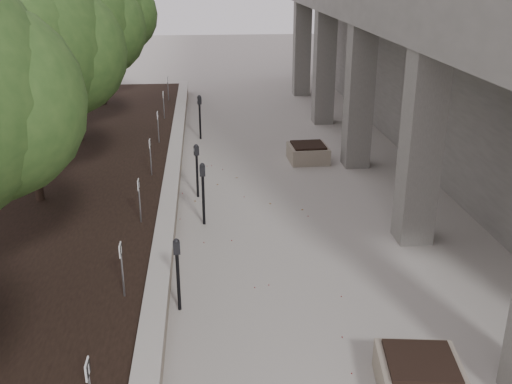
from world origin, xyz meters
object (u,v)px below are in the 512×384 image
crabapple_tree_3 (24,83)px  planter_front (419,375)px  crabapple_tree_5 (98,32)px  planter_back (308,153)px  parking_meter_5 (200,117)px  parking_meter_2 (178,275)px  crabapple_tree_4 (71,51)px  parking_meter_4 (197,171)px  parking_meter_3 (203,194)px

crabapple_tree_3 → planter_front: bearing=-45.2°
crabapple_tree_5 → planter_back: crabapple_tree_5 is taller
crabapple_tree_5 → parking_meter_5: crabapple_tree_5 is taller
planter_back → parking_meter_2: bearing=-114.4°
crabapple_tree_4 → parking_meter_5: size_ratio=3.64×
parking_meter_4 → parking_meter_2: bearing=-113.2°
parking_meter_3 → parking_meter_4: parking_meter_3 is taller
parking_meter_3 → planter_back: 5.36m
crabapple_tree_4 → parking_meter_3: 7.34m
parking_meter_2 → parking_meter_3: parking_meter_3 is taller
crabapple_tree_5 → parking_meter_2: crabapple_tree_5 is taller
crabapple_tree_5 → planter_back: 9.90m
crabapple_tree_3 → parking_meter_3: crabapple_tree_3 is taller
crabapple_tree_3 → planter_back: size_ratio=4.86×
parking_meter_5 → planter_back: 4.19m
parking_meter_2 → parking_meter_5: 10.53m
crabapple_tree_3 → parking_meter_4: 4.46m
crabapple_tree_3 → parking_meter_2: crabapple_tree_3 is taller
parking_meter_4 → planter_back: bearing=18.8°
crabapple_tree_3 → planter_back: bearing=26.9°
crabapple_tree_3 → parking_meter_3: 4.55m
parking_meter_5 → planter_front: (2.98, -12.89, -0.49)m
crabapple_tree_4 → parking_meter_4: size_ratio=3.92×
crabapple_tree_4 → crabapple_tree_5: (0.00, 5.00, 0.00)m
crabapple_tree_4 → parking_meter_3: crabapple_tree_4 is taller
parking_meter_4 → planter_front: size_ratio=1.25×
parking_meter_3 → planter_front: size_ratio=1.32×
parking_meter_5 → planter_front: size_ratio=1.35×
crabapple_tree_4 → parking_meter_3: (3.78, -5.82, -2.39)m
crabapple_tree_4 → parking_meter_4: bearing=-48.6°
parking_meter_4 → planter_front: bearing=-88.1°
crabapple_tree_3 → parking_meter_4: bearing=13.6°
parking_meter_2 → planter_back: parking_meter_2 is taller
crabapple_tree_4 → parking_meter_4: (3.63, -4.12, -2.43)m
crabapple_tree_3 → planter_back: 8.25m
crabapple_tree_3 → parking_meter_2: bearing=-52.6°
crabapple_tree_3 → parking_meter_2: 6.01m
parking_meter_5 → parking_meter_2: bearing=-108.5°
parking_meter_3 → parking_meter_5: 6.99m
crabapple_tree_3 → crabapple_tree_4: (0.00, 5.00, 0.00)m
parking_meter_3 → planter_back: (3.12, 4.33, -0.47)m
crabapple_tree_3 → planter_back: crabapple_tree_3 is taller
crabapple_tree_5 → parking_meter_5: bearing=-46.0°
parking_meter_2 → planter_back: (3.56, 7.86, -0.41)m
crabapple_tree_5 → parking_meter_3: size_ratio=3.72×
crabapple_tree_3 → planter_back: (6.90, 3.50, -2.86)m
parking_meter_5 → planter_front: bearing=-93.4°
planter_front → parking_meter_4: bearing=111.9°
parking_meter_3 → parking_meter_4: bearing=95.8°
parking_meter_3 → planter_back: parking_meter_3 is taller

